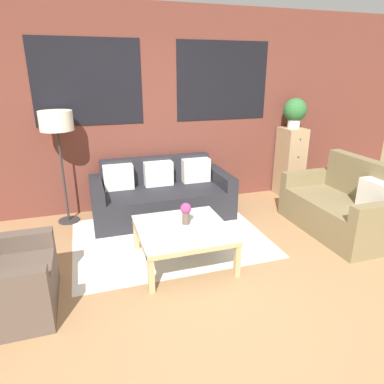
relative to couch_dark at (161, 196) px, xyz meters
The scene contains 10 objects.
ground_plane 1.98m from the couch_dark, 86.55° to the right, with size 16.00×16.00×0.00m, color #9E754C.
wall_back_brick 1.23m from the couch_dark, 76.34° to the left, with size 8.40×0.09×2.80m.
rug 0.79m from the couch_dark, 95.65° to the right, with size 2.29×1.74×0.00m.
couch_dark is the anchor object (origin of this frame).
settee_vintage 2.39m from the couch_dark, 30.08° to the right, with size 0.80×1.46×0.92m.
coffee_table 1.32m from the couch_dark, 93.16° to the right, with size 0.94×0.94×0.41m.
floor_lamp 1.63m from the couch_dark, behind, with size 0.41×0.41×1.48m.
drawer_cabinet 2.20m from the couch_dark, ahead, with size 0.34×0.43×1.10m.
potted_plant 2.44m from the couch_dark, ahead, with size 0.35×0.35×0.45m.
flower_vase 1.27m from the couch_dark, 90.81° to the right, with size 0.12×0.12×0.23m.
Camera 1 is at (-1.09, -2.47, 1.95)m, focal length 32.00 mm.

